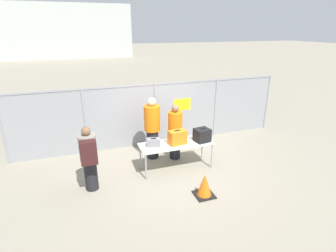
{
  "coord_description": "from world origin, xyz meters",
  "views": [
    {
      "loc": [
        -2.3,
        -6.08,
        3.7
      ],
      "look_at": [
        0.01,
        0.56,
        1.05
      ],
      "focal_mm": 28.0,
      "sensor_mm": 36.0,
      "label": 1
    }
  ],
  "objects_px": {
    "suitcase_grey": "(154,142)",
    "suitcase_black": "(202,135)",
    "suitcase_orange": "(177,137)",
    "traveler_hooded": "(89,157)",
    "utility_trailer": "(157,114)",
    "traffic_cone": "(204,186)",
    "security_worker_far": "(152,128)",
    "inspection_table": "(176,145)",
    "security_worker_near": "(175,131)"
  },
  "relations": [
    {
      "from": "suitcase_grey",
      "to": "suitcase_black",
      "type": "xyz_separation_m",
      "value": [
        1.35,
        -0.14,
        0.08
      ]
    },
    {
      "from": "suitcase_orange",
      "to": "traveler_hooded",
      "type": "relative_size",
      "value": 0.31
    },
    {
      "from": "suitcase_grey",
      "to": "utility_trailer",
      "type": "bearing_deg",
      "value": 71.57
    },
    {
      "from": "traffic_cone",
      "to": "utility_trailer",
      "type": "bearing_deg",
      "value": 85.39
    },
    {
      "from": "security_worker_far",
      "to": "inspection_table",
      "type": "bearing_deg",
      "value": 93.08
    },
    {
      "from": "inspection_table",
      "to": "traveler_hooded",
      "type": "relative_size",
      "value": 1.24
    },
    {
      "from": "suitcase_grey",
      "to": "suitcase_black",
      "type": "distance_m",
      "value": 1.36
    },
    {
      "from": "suitcase_orange",
      "to": "security_worker_far",
      "type": "distance_m",
      "value": 0.99
    },
    {
      "from": "suitcase_black",
      "to": "utility_trailer",
      "type": "xyz_separation_m",
      "value": [
        -0.15,
        3.75,
        -0.55
      ]
    },
    {
      "from": "security_worker_near",
      "to": "utility_trailer",
      "type": "bearing_deg",
      "value": -113.49
    },
    {
      "from": "suitcase_grey",
      "to": "traffic_cone",
      "type": "height_order",
      "value": "suitcase_grey"
    },
    {
      "from": "traffic_cone",
      "to": "security_worker_far",
      "type": "bearing_deg",
      "value": 104.75
    },
    {
      "from": "utility_trailer",
      "to": "suitcase_grey",
      "type": "bearing_deg",
      "value": -108.43
    },
    {
      "from": "inspection_table",
      "to": "traffic_cone",
      "type": "distance_m",
      "value": 1.49
    },
    {
      "from": "utility_trailer",
      "to": "traveler_hooded",
      "type": "bearing_deg",
      "value": -125.76
    },
    {
      "from": "suitcase_black",
      "to": "security_worker_near",
      "type": "xyz_separation_m",
      "value": [
        -0.54,
        0.68,
        -0.08
      ]
    },
    {
      "from": "suitcase_black",
      "to": "suitcase_orange",
      "type": "bearing_deg",
      "value": 175.95
    },
    {
      "from": "suitcase_grey",
      "to": "traffic_cone",
      "type": "relative_size",
      "value": 0.68
    },
    {
      "from": "inspection_table",
      "to": "security_worker_near",
      "type": "bearing_deg",
      "value": 72.63
    },
    {
      "from": "suitcase_grey",
      "to": "traveler_hooded",
      "type": "xyz_separation_m",
      "value": [
        -1.67,
        -0.38,
        0.03
      ]
    },
    {
      "from": "suitcase_black",
      "to": "traveler_hooded",
      "type": "bearing_deg",
      "value": -175.55
    },
    {
      "from": "suitcase_grey",
      "to": "suitcase_black",
      "type": "height_order",
      "value": "suitcase_black"
    },
    {
      "from": "inspection_table",
      "to": "traveler_hooded",
      "type": "bearing_deg",
      "value": -171.93
    },
    {
      "from": "security_worker_near",
      "to": "suitcase_grey",
      "type": "bearing_deg",
      "value": 17.16
    },
    {
      "from": "inspection_table",
      "to": "suitcase_black",
      "type": "xyz_separation_m",
      "value": [
        0.72,
        -0.09,
        0.24
      ]
    },
    {
      "from": "suitcase_grey",
      "to": "suitcase_black",
      "type": "bearing_deg",
      "value": -6.01
    },
    {
      "from": "security_worker_near",
      "to": "security_worker_far",
      "type": "height_order",
      "value": "security_worker_far"
    },
    {
      "from": "suitcase_black",
      "to": "traveler_hooded",
      "type": "height_order",
      "value": "traveler_hooded"
    },
    {
      "from": "suitcase_orange",
      "to": "suitcase_black",
      "type": "bearing_deg",
      "value": -4.05
    },
    {
      "from": "traffic_cone",
      "to": "suitcase_grey",
      "type": "bearing_deg",
      "value": 118.35
    },
    {
      "from": "security_worker_near",
      "to": "traffic_cone",
      "type": "bearing_deg",
      "value": 73.11
    },
    {
      "from": "suitcase_grey",
      "to": "suitcase_orange",
      "type": "bearing_deg",
      "value": -8.16
    },
    {
      "from": "suitcase_orange",
      "to": "inspection_table",
      "type": "bearing_deg",
      "value": 104.47
    },
    {
      "from": "traffic_cone",
      "to": "traveler_hooded",
      "type": "bearing_deg",
      "value": 156.06
    },
    {
      "from": "suitcase_orange",
      "to": "traffic_cone",
      "type": "relative_size",
      "value": 0.9
    },
    {
      "from": "utility_trailer",
      "to": "security_worker_far",
      "type": "bearing_deg",
      "value": -109.69
    },
    {
      "from": "security_worker_far",
      "to": "utility_trailer",
      "type": "height_order",
      "value": "security_worker_far"
    },
    {
      "from": "security_worker_far",
      "to": "utility_trailer",
      "type": "bearing_deg",
      "value": -133.71
    },
    {
      "from": "suitcase_grey",
      "to": "utility_trailer",
      "type": "distance_m",
      "value": 3.83
    },
    {
      "from": "suitcase_grey",
      "to": "traveler_hooded",
      "type": "relative_size",
      "value": 0.23
    },
    {
      "from": "suitcase_grey",
      "to": "security_worker_far",
      "type": "height_order",
      "value": "security_worker_far"
    },
    {
      "from": "inspection_table",
      "to": "security_worker_far",
      "type": "bearing_deg",
      "value": 117.1
    },
    {
      "from": "inspection_table",
      "to": "traveler_hooded",
      "type": "distance_m",
      "value": 2.33
    },
    {
      "from": "suitcase_orange",
      "to": "suitcase_black",
      "type": "distance_m",
      "value": 0.71
    },
    {
      "from": "inspection_table",
      "to": "security_worker_far",
      "type": "relative_size",
      "value": 1.08
    },
    {
      "from": "suitcase_black",
      "to": "utility_trailer",
      "type": "distance_m",
      "value": 3.79
    },
    {
      "from": "suitcase_orange",
      "to": "suitcase_grey",
      "type": "bearing_deg",
      "value": 171.84
    },
    {
      "from": "security_worker_far",
      "to": "suitcase_orange",
      "type": "bearing_deg",
      "value": 92.54
    },
    {
      "from": "suitcase_grey",
      "to": "security_worker_near",
      "type": "xyz_separation_m",
      "value": [
        0.81,
        0.54,
        0.0
      ]
    },
    {
      "from": "inspection_table",
      "to": "suitcase_orange",
      "type": "relative_size",
      "value": 3.99
    }
  ]
}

